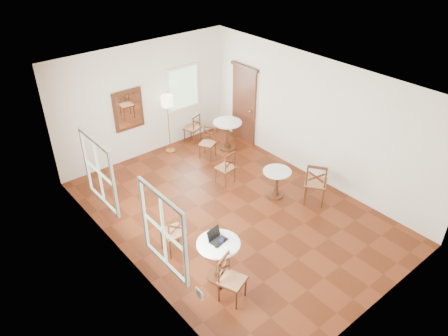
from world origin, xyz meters
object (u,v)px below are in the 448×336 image
at_px(laptop, 216,238).
at_px(mouse, 217,246).
at_px(chair_back_b, 208,143).
at_px(water_glass, 222,236).
at_px(floor_lamp, 167,105).
at_px(power_adapter, 220,287).
at_px(cafe_table_back, 227,132).
at_px(cafe_table_mid, 277,181).
at_px(chair_near_b, 231,280).
at_px(chair_back_a, 193,128).
at_px(chair_mid_b, 316,183).
at_px(chair_near_a, 174,232).
at_px(cafe_table_near, 218,256).
at_px(chair_mid_a, 226,168).
at_px(navy_mug, 222,240).

xyz_separation_m(laptop, mouse, (-0.11, -0.15, -0.03)).
distance_m(chair_back_b, laptop, 4.31).
bearing_deg(water_glass, floor_lamp, 67.88).
bearing_deg(power_adapter, water_glass, 47.22).
bearing_deg(mouse, water_glass, 50.75).
height_order(cafe_table_back, laptop, laptop).
distance_m(cafe_table_mid, mouse, 3.00).
distance_m(chair_near_b, chair_back_a, 5.81).
distance_m(chair_near_b, chair_mid_b, 3.40).
xyz_separation_m(cafe_table_mid, chair_near_a, (-2.85, -0.04, 0.04)).
xyz_separation_m(mouse, power_adapter, (-0.07, -0.17, -0.81)).
relative_size(cafe_table_near, power_adapter, 7.75).
bearing_deg(water_glass, chair_back_b, 55.53).
relative_size(chair_near_a, chair_mid_b, 0.88).
relative_size(chair_near_a, chair_mid_a, 1.08).
bearing_deg(chair_near_a, laptop, 109.63).
relative_size(cafe_table_near, cafe_table_mid, 1.19).
bearing_deg(cafe_table_near, laptop, 74.84).
xyz_separation_m(chair_near_b, laptop, (0.17, 0.61, 0.42)).
distance_m(cafe_table_mid, chair_mid_a, 1.28).
xyz_separation_m(chair_mid_a, water_glass, (-1.95, -2.21, 0.43)).
distance_m(cafe_table_back, navy_mug, 4.80).
bearing_deg(water_glass, chair_back_a, 59.66).
bearing_deg(chair_near_a, power_adapter, 98.86).
bearing_deg(chair_back_b, chair_back_a, 139.53).
distance_m(chair_near_b, power_adapter, 0.51).
distance_m(chair_near_a, chair_near_b, 1.61).
distance_m(cafe_table_back, power_adapter, 5.11).
distance_m(chair_near_b, chair_mid_a, 3.60).
bearing_deg(chair_back_b, chair_mid_b, -17.65).
distance_m(laptop, navy_mug, 0.12).
bearing_deg(water_glass, cafe_table_near, -150.76).
relative_size(chair_mid_a, navy_mug, 8.07).
bearing_deg(chair_mid_b, water_glass, 61.83).
distance_m(chair_mid_b, laptop, 3.13).
relative_size(cafe_table_back, chair_near_b, 0.91).
bearing_deg(cafe_table_back, chair_mid_a, -131.24).
bearing_deg(floor_lamp, chair_mid_a, -85.44).
height_order(mouse, power_adapter, mouse).
distance_m(cafe_table_back, chair_near_a, 4.24).
bearing_deg(chair_back_b, mouse, -64.01).
bearing_deg(cafe_table_back, chair_near_a, -144.12).
xyz_separation_m(cafe_table_near, power_adapter, (-0.15, -0.24, -0.48)).
height_order(cafe_table_back, chair_mid_a, chair_mid_a).
bearing_deg(cafe_table_near, chair_mid_a, 47.60).
bearing_deg(floor_lamp, navy_mug, -112.52).
xyz_separation_m(chair_back_a, chair_back_b, (-0.21, -0.96, -0.01)).
distance_m(cafe_table_back, floor_lamp, 1.80).
xyz_separation_m(chair_mid_a, chair_back_b, (0.44, 1.27, -0.01)).
relative_size(floor_lamp, water_glass, 18.85).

